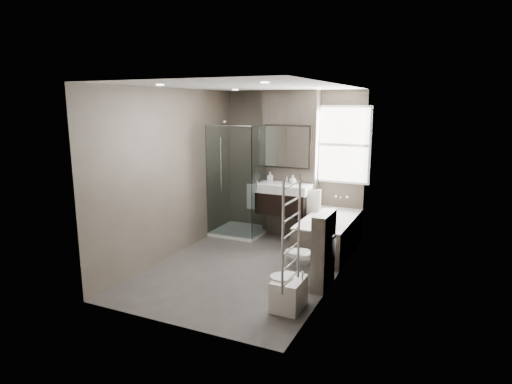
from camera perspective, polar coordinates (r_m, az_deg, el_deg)
The scene contains 15 objects.
room at distance 6.10m, azimuth -1.14°, elevation 1.63°, with size 2.70×3.90×2.70m.
vanity_pier at distance 7.71m, azimuth 4.61°, elevation 3.72°, with size 1.00×0.25×2.60m, color #4E463E.
vanity at distance 7.49m, azimuth 3.62°, elevation -0.86°, with size 0.95×0.47×0.66m.
mirror_cabinet at distance 7.52m, azimuth 4.22°, elevation 6.05°, with size 0.86×0.08×0.76m.
towel_left at distance 7.69m, azimuth -0.33°, elevation -0.66°, with size 0.24×0.06×0.44m, color white.
towel_right at distance 7.30m, azimuth 7.67°, elevation -1.44°, with size 0.24×0.06×0.44m, color white.
shower_enclosure at distance 7.77m, azimuth -1.78°, elevation -2.26°, with size 0.90×0.90×2.00m.
bathtub at distance 7.02m, azimuth 9.70°, elevation -5.44°, with size 0.75×1.60×0.57m.
window at distance 7.51m, azimuth 11.43°, elevation 6.19°, with size 0.98×0.06×1.33m.
toilet at distance 5.82m, azimuth 6.78°, elevation -8.70°, with size 0.38×0.67×0.69m, color white.
cistern_box at distance 5.66m, azimuth 8.97°, elevation -7.69°, with size 0.19×0.55×1.00m.
bidet at distance 5.16m, azimuth 4.35°, elevation -13.23°, with size 0.40×0.46×0.48m.
towel_radiator at distance 4.23m, azimuth 4.72°, elevation -5.46°, with size 0.03×0.49×1.10m.
soap_bottle_a at distance 7.58m, azimuth 1.90°, elevation 2.00°, with size 0.08×0.08×0.18m, color white.
soap_bottle_b at distance 7.44m, azimuth 4.92°, elevation 1.69°, with size 0.12×0.12×0.16m, color white.
Camera 1 is at (2.61, -5.40, 2.36)m, focal length 30.00 mm.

